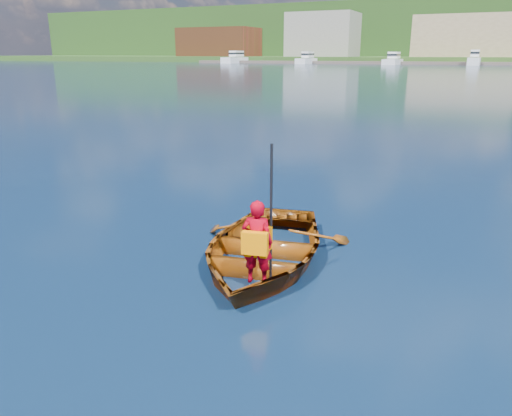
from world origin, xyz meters
name	(u,v)px	position (x,y,z in m)	size (l,w,h in m)	color
ground	(158,265)	(0.00, 0.00, 0.00)	(600.00, 600.00, 0.00)	#12203A
rowboat	(262,248)	(1.35, 0.77, 0.22)	(3.13, 3.94, 0.73)	brown
child_paddler	(257,242)	(1.67, -0.09, 0.67)	(0.46, 0.39, 1.84)	#A50012
shoreline	(489,35)	(0.00, 236.61, 10.32)	(400.00, 140.00, 22.00)	#384C22
dock	(459,63)	(-5.18, 148.00, 0.40)	(160.00, 12.05, 0.80)	brown
waterfront_buildings	(457,37)	(-7.74, 165.00, 7.74)	(202.00, 16.00, 14.00)	maroon
marina_yachts	(450,60)	(-7.17, 143.33, 1.33)	(147.25, 13.11, 4.20)	white
hillside_trees	(460,18)	(-11.88, 232.61, 17.01)	(298.76, 76.79, 23.30)	#382314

